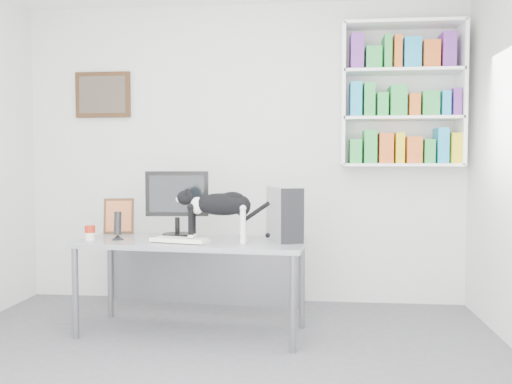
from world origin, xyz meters
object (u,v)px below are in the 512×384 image
keyboard (180,240)px  cat (220,217)px  leaning_print (119,215)px  soup_can (90,233)px  monitor (177,203)px  pc_tower (285,214)px  bookshelf (402,95)px  speaker (118,225)px  desk (192,287)px

keyboard → cat: cat is taller
leaning_print → soup_can: bearing=-113.0°
monitor → keyboard: monitor is taller
leaning_print → monitor: bearing=-25.4°
pc_tower → soup_can: 1.44m
bookshelf → monitor: 2.12m
keyboard → bookshelf: bearing=43.7°
leaning_print → speaker: bearing=-84.2°
keyboard → cat: bearing=12.3°
monitor → soup_can: monitor is taller
bookshelf → speaker: (-2.20, -0.91, -1.05)m
monitor → leaning_print: (-0.51, 0.11, -0.11)m
pc_tower → soup_can: (-1.43, -0.13, -0.14)m
pc_tower → speaker: (-1.23, -0.07, -0.09)m
pc_tower → keyboard: bearing=173.2°
speaker → soup_can: speaker is taller
soup_can → cat: cat is taller
soup_can → cat: bearing=-2.0°
bookshelf → soup_can: bookshelf is taller
keyboard → cat: 0.34m
cat → soup_can: bearing=178.8°
desk → pc_tower: 0.88m
speaker → cat: (0.78, -0.09, 0.08)m
speaker → leaning_print: bearing=104.8°
monitor → desk: bearing=-58.1°
bookshelf → leaning_print: bearing=-166.5°
pc_tower → speaker: size_ratio=1.82×
soup_can → cat: 0.98m
speaker → cat: 0.79m
monitor → pc_tower: (0.84, -0.17, -0.06)m
bookshelf → keyboard: size_ratio=2.98×
cat → desk: bearing=152.8°
keyboard → pc_tower: 0.78m
pc_tower → cat: bearing=-179.0°
pc_tower → desk: bearing=164.7°
keyboard → pc_tower: bearing=25.3°
bookshelf → speaker: size_ratio=5.67×
keyboard → leaning_print: size_ratio=1.41×
desk → monitor: 0.66m
keyboard → soup_can: 0.69m
monitor → pc_tower: 0.86m
speaker → keyboard: bearing=-12.9°
leaning_print → soup_can: leaning_print is taller
pc_tower → soup_can: size_ratio=3.60×
pc_tower → speaker: 1.24m
monitor → keyboard: size_ratio=1.24×
desk → leaning_print: leaning_print is taller
monitor → leaning_print: bearing=161.2°
soup_can → keyboard: bearing=-2.3°
desk → keyboard: (-0.06, -0.12, 0.36)m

